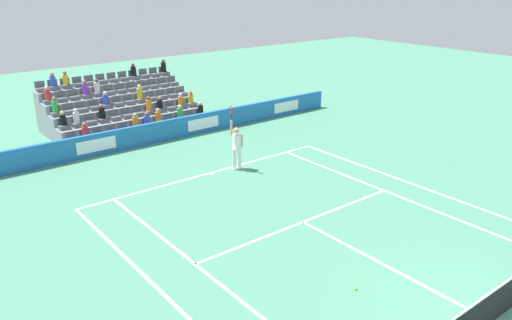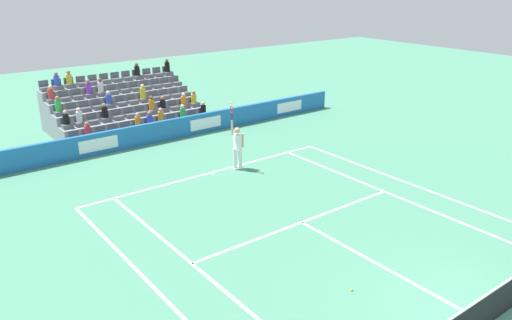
# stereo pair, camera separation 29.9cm
# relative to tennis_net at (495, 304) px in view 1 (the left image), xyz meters

# --- Properties ---
(line_baseline) EXTENTS (10.97, 0.10, 0.01)m
(line_baseline) POSITION_rel_tennis_net_xyz_m (0.00, -11.89, -0.49)
(line_baseline) COLOR white
(line_baseline) RESTS_ON ground
(line_service) EXTENTS (8.23, 0.10, 0.01)m
(line_service) POSITION_rel_tennis_net_xyz_m (0.00, -6.40, -0.49)
(line_service) COLOR white
(line_service) RESTS_ON ground
(line_centre_service) EXTENTS (0.10, 6.40, 0.01)m
(line_centre_service) POSITION_rel_tennis_net_xyz_m (0.00, -3.20, -0.49)
(line_centre_service) COLOR white
(line_centre_service) RESTS_ON ground
(line_singles_sideline_left) EXTENTS (0.10, 11.89, 0.01)m
(line_singles_sideline_left) POSITION_rel_tennis_net_xyz_m (4.12, -5.95, -0.49)
(line_singles_sideline_left) COLOR white
(line_singles_sideline_left) RESTS_ON ground
(line_singles_sideline_right) EXTENTS (0.10, 11.89, 0.01)m
(line_singles_sideline_right) POSITION_rel_tennis_net_xyz_m (-4.12, -5.95, -0.49)
(line_singles_sideline_right) COLOR white
(line_singles_sideline_right) RESTS_ON ground
(line_doubles_sideline_left) EXTENTS (0.10, 11.89, 0.01)m
(line_doubles_sideline_left) POSITION_rel_tennis_net_xyz_m (5.49, -5.95, -0.49)
(line_doubles_sideline_left) COLOR white
(line_doubles_sideline_left) RESTS_ON ground
(line_doubles_sideline_right) EXTENTS (0.10, 11.89, 0.01)m
(line_doubles_sideline_right) POSITION_rel_tennis_net_xyz_m (-5.49, -5.95, -0.49)
(line_doubles_sideline_right) COLOR white
(line_doubles_sideline_right) RESTS_ON ground
(line_centre_mark) EXTENTS (0.10, 0.20, 0.01)m
(line_centre_mark) POSITION_rel_tennis_net_xyz_m (0.00, -11.79, -0.49)
(line_centre_mark) COLOR white
(line_centre_mark) RESTS_ON ground
(sponsor_barrier) EXTENTS (22.26, 0.22, 1.00)m
(sponsor_barrier) POSITION_rel_tennis_net_xyz_m (0.00, -16.80, 0.01)
(sponsor_barrier) COLOR #1E66AD
(sponsor_barrier) RESTS_ON ground
(tennis_net) EXTENTS (11.97, 0.10, 1.07)m
(tennis_net) POSITION_rel_tennis_net_xyz_m (0.00, 0.00, 0.00)
(tennis_net) COLOR #33383D
(tennis_net) RESTS_ON ground
(tennis_player) EXTENTS (0.52, 0.39, 2.85)m
(tennis_player) POSITION_rel_tennis_net_xyz_m (-1.12, -11.59, 0.50)
(tennis_player) COLOR white
(tennis_player) RESTS_ON ground
(stadium_stand) EXTENTS (7.44, 4.75, 3.03)m
(stadium_stand) POSITION_rel_tennis_net_xyz_m (0.00, -20.35, 0.33)
(stadium_stand) COLOR gray
(stadium_stand) RESTS_ON ground
(loose_tennis_ball) EXTENTS (0.07, 0.07, 0.07)m
(loose_tennis_ball) POSITION_rel_tennis_net_xyz_m (1.52, -2.82, -0.46)
(loose_tennis_ball) COLOR #D1E533
(loose_tennis_ball) RESTS_ON ground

